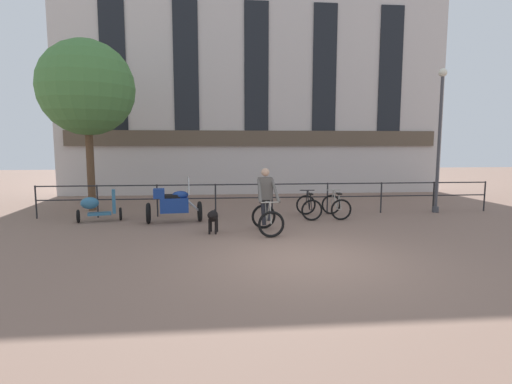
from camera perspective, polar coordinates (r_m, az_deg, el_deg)
ground_plane at (r=8.35m, az=7.21°, el=-9.49°), size 60.00×60.00×0.00m
canal_railing at (r=13.23m, az=2.33°, el=-0.22°), size 15.05×0.05×1.05m
building_facade at (r=19.10m, az=-0.03°, el=15.48°), size 18.00×0.72×10.44m
cyclist_with_bike at (r=10.64m, az=1.49°, el=-1.67°), size 0.75×1.21×1.70m
dog at (r=10.53m, az=-6.19°, el=-3.53°), size 0.31×0.91×0.64m
parked_motorcycle at (r=12.15m, az=-11.68°, el=-1.69°), size 1.69×0.80×1.35m
parked_bicycle_near_lamp at (r=12.84m, az=7.56°, el=-2.07°), size 0.71×1.14×0.86m
parked_bicycle_mid_left at (r=13.06m, az=11.37°, el=-1.99°), size 0.67×1.12×0.86m
parked_scooter at (r=12.97m, az=-21.67°, el=-1.96°), size 1.34×0.70×0.96m
street_lamp at (r=14.92m, az=24.74°, el=7.62°), size 0.28×0.28×4.83m
tree_canalside_left at (r=15.27m, az=-23.04°, el=13.47°), size 3.24×3.24×5.87m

